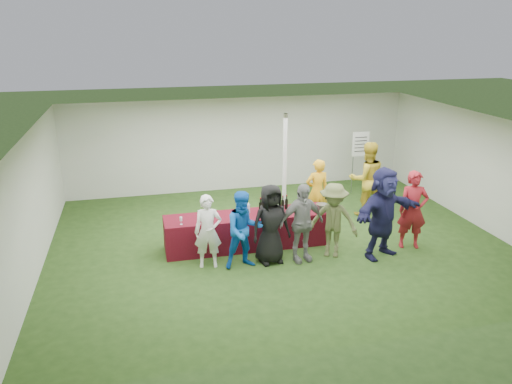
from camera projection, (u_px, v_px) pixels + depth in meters
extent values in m
plane|color=#284719|center=(278.00, 241.00, 11.32)|extent=(60.00, 60.00, 0.00)
plane|color=white|center=(240.00, 144.00, 14.57)|extent=(10.00, 0.00, 10.00)
plane|color=white|center=(356.00, 267.00, 7.21)|extent=(10.00, 0.00, 10.00)
plane|color=white|center=(34.00, 203.00, 9.77)|extent=(0.00, 8.00, 8.00)
plane|color=white|center=(478.00, 170.00, 12.02)|extent=(0.00, 8.00, 8.00)
plane|color=white|center=(280.00, 124.00, 10.46)|extent=(10.00, 10.00, 0.00)
cylinder|color=silver|center=(285.00, 169.00, 12.11)|extent=(0.10, 0.10, 2.70)
cube|color=#54121B|center=(247.00, 230.00, 10.98)|extent=(3.60, 0.80, 0.75)
cylinder|color=black|center=(260.00, 207.00, 10.98)|extent=(0.07, 0.07, 0.22)
cylinder|color=black|center=(260.00, 201.00, 10.94)|extent=(0.03, 0.03, 0.08)
cylinder|color=maroon|center=(260.00, 198.00, 10.92)|extent=(0.03, 0.03, 0.02)
cylinder|color=black|center=(265.00, 206.00, 11.05)|extent=(0.07, 0.07, 0.22)
cylinder|color=black|center=(265.00, 199.00, 11.00)|extent=(0.03, 0.03, 0.08)
cylinder|color=maroon|center=(265.00, 197.00, 10.99)|extent=(0.03, 0.03, 0.02)
cylinder|color=black|center=(271.00, 206.00, 11.07)|extent=(0.07, 0.07, 0.22)
cylinder|color=black|center=(271.00, 199.00, 11.02)|extent=(0.03, 0.03, 0.08)
cylinder|color=maroon|center=(271.00, 197.00, 11.00)|extent=(0.03, 0.03, 0.02)
cylinder|color=black|center=(276.00, 205.00, 11.12)|extent=(0.07, 0.07, 0.22)
cylinder|color=black|center=(276.00, 198.00, 11.07)|extent=(0.03, 0.03, 0.08)
cylinder|color=maroon|center=(276.00, 196.00, 11.05)|extent=(0.03, 0.03, 0.02)
cylinder|color=black|center=(283.00, 205.00, 11.12)|extent=(0.07, 0.07, 0.22)
cylinder|color=black|center=(283.00, 198.00, 11.07)|extent=(0.03, 0.03, 0.08)
cylinder|color=maroon|center=(283.00, 196.00, 11.05)|extent=(0.03, 0.03, 0.02)
cylinder|color=black|center=(286.00, 204.00, 11.17)|extent=(0.07, 0.07, 0.22)
cylinder|color=black|center=(287.00, 198.00, 11.12)|extent=(0.03, 0.03, 0.08)
cylinder|color=maroon|center=(287.00, 195.00, 11.11)|extent=(0.03, 0.03, 0.02)
cylinder|color=silver|center=(181.00, 224.00, 10.32)|extent=(0.06, 0.06, 0.00)
cylinder|color=silver|center=(181.00, 223.00, 10.31)|extent=(0.01, 0.01, 0.07)
cylinder|color=silver|center=(181.00, 219.00, 10.28)|extent=(0.06, 0.06, 0.08)
cylinder|color=#4F080E|center=(181.00, 220.00, 10.29)|extent=(0.05, 0.05, 0.02)
cylinder|color=silver|center=(200.00, 224.00, 10.34)|extent=(0.06, 0.06, 0.00)
cylinder|color=silver|center=(200.00, 222.00, 10.33)|extent=(0.01, 0.01, 0.07)
cylinder|color=silver|center=(199.00, 218.00, 10.31)|extent=(0.06, 0.06, 0.08)
cylinder|color=silver|center=(212.00, 222.00, 10.44)|extent=(0.06, 0.06, 0.00)
cylinder|color=silver|center=(212.00, 220.00, 10.43)|extent=(0.01, 0.01, 0.07)
cylinder|color=silver|center=(212.00, 217.00, 10.40)|extent=(0.06, 0.06, 0.08)
cylinder|color=#4F080E|center=(212.00, 218.00, 10.41)|extent=(0.05, 0.05, 0.02)
cylinder|color=silver|center=(236.00, 221.00, 10.51)|extent=(0.06, 0.06, 0.00)
cylinder|color=silver|center=(236.00, 219.00, 10.50)|extent=(0.01, 0.01, 0.07)
cylinder|color=silver|center=(236.00, 215.00, 10.48)|extent=(0.06, 0.06, 0.08)
cylinder|color=silver|center=(306.00, 213.00, 10.95)|extent=(0.06, 0.06, 0.00)
cylinder|color=silver|center=(306.00, 211.00, 10.94)|extent=(0.01, 0.01, 0.07)
cylinder|color=silver|center=(306.00, 208.00, 10.91)|extent=(0.06, 0.06, 0.08)
cylinder|color=silver|center=(305.00, 214.00, 10.90)|extent=(0.06, 0.06, 0.00)
cylinder|color=silver|center=(305.00, 212.00, 10.88)|extent=(0.01, 0.01, 0.07)
cylinder|color=silver|center=(305.00, 209.00, 10.86)|extent=(0.06, 0.06, 0.08)
cylinder|color=silver|center=(249.00, 209.00, 10.91)|extent=(0.07, 0.07, 0.20)
cylinder|color=silver|center=(249.00, 204.00, 10.87)|extent=(0.03, 0.03, 0.03)
cube|color=white|center=(313.00, 207.00, 11.24)|extent=(0.25, 0.18, 0.03)
cylinder|color=slate|center=(321.00, 208.00, 10.99)|extent=(0.25, 0.25, 0.18)
cylinder|color=slate|center=(352.00, 175.00, 14.39)|extent=(0.02, 0.02, 1.10)
cylinder|color=slate|center=(365.00, 174.00, 14.48)|extent=(0.02, 0.02, 1.10)
cube|color=white|center=(361.00, 144.00, 14.15)|extent=(0.50, 0.02, 0.70)
cube|color=black|center=(361.00, 137.00, 14.07)|extent=(0.36, 0.01, 0.02)
cube|color=black|center=(361.00, 141.00, 14.10)|extent=(0.36, 0.01, 0.02)
cube|color=black|center=(361.00, 144.00, 14.13)|extent=(0.36, 0.01, 0.02)
cube|color=black|center=(361.00, 148.00, 14.16)|extent=(0.36, 0.01, 0.02)
cube|color=black|center=(360.00, 151.00, 14.20)|extent=(0.36, 0.01, 0.02)
imported|color=#F1A919|center=(317.00, 191.00, 12.17)|extent=(0.60, 0.40, 1.62)
imported|color=gold|center=(367.00, 179.00, 12.65)|extent=(0.97, 0.78, 1.91)
imported|color=white|center=(208.00, 232.00, 9.95)|extent=(0.60, 0.44, 1.51)
imported|color=blue|center=(244.00, 230.00, 9.90)|extent=(0.83, 0.67, 1.61)
imported|color=black|center=(271.00, 224.00, 10.11)|extent=(0.88, 0.64, 1.67)
imported|color=slate|center=(302.00, 223.00, 10.17)|extent=(1.03, 0.56, 1.67)
imported|color=#51582F|center=(333.00, 220.00, 10.38)|extent=(1.20, 1.03, 1.61)
imported|color=#1C1C45|center=(383.00, 213.00, 10.32)|extent=(1.89, 1.20, 1.95)
imported|color=maroon|center=(413.00, 210.00, 10.79)|extent=(0.72, 0.57, 1.73)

